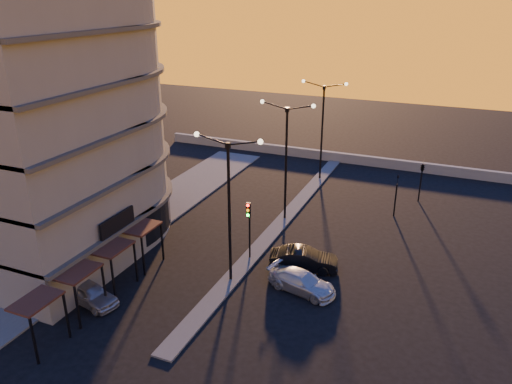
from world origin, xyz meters
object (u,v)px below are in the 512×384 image
object	(u,v)px
streetlamp_mid	(286,153)
car_wagon	(302,282)
car_sedan	(304,259)
traffic_light_main	(249,221)
car_hatchback	(90,293)

from	to	relation	value
streetlamp_mid	car_wagon	world-z (taller)	streetlamp_mid
streetlamp_mid	car_wagon	distance (m)	11.51
streetlamp_mid	car_sedan	bearing A→B (deg)	-61.03
streetlamp_mid	car_sedan	xyz separation A→B (m)	(3.82, -6.89, -4.86)
car_wagon	traffic_light_main	bearing A→B (deg)	76.72
car_sedan	car_wagon	bearing A→B (deg)	-179.05
traffic_light_main	car_hatchback	xyz separation A→B (m)	(-6.50, -8.30, -2.24)
streetlamp_mid	traffic_light_main	xyz separation A→B (m)	(0.00, -7.13, -2.70)
traffic_light_main	car_sedan	bearing A→B (deg)	3.50
car_hatchback	car_sedan	bearing A→B (deg)	-38.40
car_wagon	car_sedan	bearing A→B (deg)	28.58
traffic_light_main	car_hatchback	size ratio (longest dim) A/B	1.12
streetlamp_mid	car_hatchback	distance (m)	17.46
car_sedan	car_wagon	distance (m)	2.56
car_hatchback	streetlamp_mid	bearing A→B (deg)	-10.84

